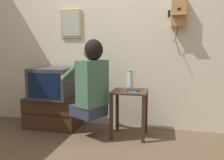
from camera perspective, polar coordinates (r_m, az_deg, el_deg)
name	(u,v)px	position (r m, az deg, el deg)	size (l,w,h in m)	color
wall_back	(112,38)	(3.42, 0.08, 10.10)	(6.80, 0.05, 2.55)	beige
side_table	(129,103)	(3.05, 4.23, -5.43)	(0.44, 0.41, 0.60)	#422819
person	(91,80)	(2.93, -5.08, 0.10)	(0.61, 0.56, 0.96)	#2D3347
tv_stand	(53,112)	(3.54, -14.01, -7.52)	(0.75, 0.44, 0.43)	#422819
television	(53,83)	(3.43, -14.12, -0.68)	(0.54, 0.50, 0.43)	#38383A
wall_phone_antique	(179,11)	(3.28, 15.75, 15.61)	(0.23, 0.18, 0.79)	#AD7A47
framed_picture	(71,24)	(3.58, -9.78, 13.20)	(0.31, 0.03, 0.40)	tan
cell_phone_held	(123,91)	(2.98, 2.63, -2.56)	(0.10, 0.14, 0.01)	silver
cell_phone_spare	(137,90)	(3.02, 5.99, -2.44)	(0.10, 0.14, 0.01)	navy
water_bottle	(130,81)	(3.08, 4.43, -0.16)	(0.08, 0.08, 0.24)	silver
toothbrush	(130,92)	(2.91, 4.35, -2.81)	(0.17, 0.10, 0.02)	#338CD8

